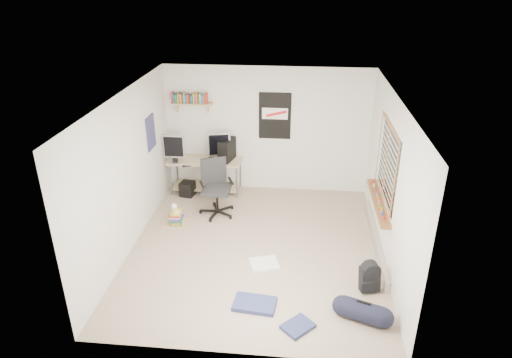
# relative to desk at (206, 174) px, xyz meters

# --- Properties ---
(floor) EXTENTS (4.00, 4.50, 0.01)m
(floor) POSITION_rel_desk_xyz_m (1.21, -2.00, -0.37)
(floor) COLOR gray
(floor) RESTS_ON ground
(ceiling) EXTENTS (4.00, 4.50, 0.01)m
(ceiling) POSITION_rel_desk_xyz_m (1.21, -2.00, 2.14)
(ceiling) COLOR white
(ceiling) RESTS_ON ground
(back_wall) EXTENTS (4.00, 0.01, 2.50)m
(back_wall) POSITION_rel_desk_xyz_m (1.21, 0.25, 0.89)
(back_wall) COLOR silver
(back_wall) RESTS_ON ground
(left_wall) EXTENTS (0.01, 4.50, 2.50)m
(left_wall) POSITION_rel_desk_xyz_m (-0.80, -2.00, 0.89)
(left_wall) COLOR silver
(left_wall) RESTS_ON ground
(right_wall) EXTENTS (0.01, 4.50, 2.50)m
(right_wall) POSITION_rel_desk_xyz_m (3.21, -2.00, 0.89)
(right_wall) COLOR silver
(right_wall) RESTS_ON ground
(desk) EXTENTS (1.58, 1.10, 0.66)m
(desk) POSITION_rel_desk_xyz_m (0.00, 0.00, 0.00)
(desk) COLOR tan
(desk) RESTS_ON floor
(monitor_left) EXTENTS (0.41, 0.11, 0.45)m
(monitor_left) POSITION_rel_desk_xyz_m (-0.54, -0.26, 0.52)
(monitor_left) COLOR #ACACB1
(monitor_left) RESTS_ON desk
(monitor_right) EXTENTS (0.43, 0.19, 0.46)m
(monitor_right) POSITION_rel_desk_xyz_m (0.31, -0.08, 0.53)
(monitor_right) COLOR #B2B1B7
(monitor_right) RESTS_ON desk
(pc_tower) EXTENTS (0.31, 0.48, 0.47)m
(pc_tower) POSITION_rel_desk_xyz_m (0.44, 0.00, 0.53)
(pc_tower) COLOR black
(pc_tower) RESTS_ON desk
(keyboard) EXTENTS (0.38, 0.25, 0.02)m
(keyboard) POSITION_rel_desk_xyz_m (-0.23, -0.26, 0.30)
(keyboard) COLOR black
(keyboard) RESTS_ON desk
(speaker_left) EXTENTS (0.09, 0.09, 0.17)m
(speaker_left) POSITION_rel_desk_xyz_m (-0.54, -0.23, 0.38)
(speaker_left) COLOR black
(speaker_left) RESTS_ON desk
(speaker_right) EXTENTS (0.10, 0.10, 0.18)m
(speaker_right) POSITION_rel_desk_xyz_m (0.16, -0.26, 0.38)
(speaker_right) COLOR black
(speaker_right) RESTS_ON desk
(office_chair) EXTENTS (0.88, 0.88, 1.04)m
(office_chair) POSITION_rel_desk_xyz_m (0.39, -0.94, 0.13)
(office_chair) COLOR black
(office_chair) RESTS_ON floor
(wall_shelf) EXTENTS (0.80, 0.22, 0.24)m
(wall_shelf) POSITION_rel_desk_xyz_m (-0.24, 0.14, 1.42)
(wall_shelf) COLOR tan
(wall_shelf) RESTS_ON back_wall
(poster_back_wall) EXTENTS (0.62, 0.03, 0.92)m
(poster_back_wall) POSITION_rel_desk_xyz_m (1.36, 0.23, 1.19)
(poster_back_wall) COLOR black
(poster_back_wall) RESTS_ON back_wall
(poster_left_wall) EXTENTS (0.02, 0.42, 0.60)m
(poster_left_wall) POSITION_rel_desk_xyz_m (-0.78, -0.80, 1.14)
(poster_left_wall) COLOR navy
(poster_left_wall) RESTS_ON left_wall
(window) EXTENTS (0.10, 1.50, 1.26)m
(window) POSITION_rel_desk_xyz_m (3.16, -1.70, 1.08)
(window) COLOR brown
(window) RESTS_ON right_wall
(baseboard_heater) EXTENTS (0.08, 2.50, 0.18)m
(baseboard_heater) POSITION_rel_desk_xyz_m (3.16, -1.70, -0.28)
(baseboard_heater) COLOR #B7B2A8
(baseboard_heater) RESTS_ON floor
(backpack) EXTENTS (0.31, 0.27, 0.36)m
(backpack) POSITION_rel_desk_xyz_m (2.90, -2.91, -0.16)
(backpack) COLOR black
(backpack) RESTS_ON floor
(duffel_bag) EXTENTS (0.35, 0.35, 0.54)m
(duffel_bag) POSITION_rel_desk_xyz_m (2.74, -3.53, -0.22)
(duffel_bag) COLOR black
(duffel_bag) RESTS_ON floor
(tshirt) EXTENTS (0.51, 0.47, 0.04)m
(tshirt) POSITION_rel_desk_xyz_m (1.38, -2.45, -0.34)
(tshirt) COLOR silver
(tshirt) RESTS_ON floor
(jeans_a) EXTENTS (0.60, 0.42, 0.06)m
(jeans_a) POSITION_rel_desk_xyz_m (1.33, -3.39, -0.33)
(jeans_a) COLOR navy
(jeans_a) RESTS_ON floor
(jeans_b) EXTENTS (0.47, 0.48, 0.05)m
(jeans_b) POSITION_rel_desk_xyz_m (1.92, -3.75, -0.34)
(jeans_b) COLOR navy
(jeans_b) RESTS_ON floor
(book_stack) EXTENTS (0.49, 0.42, 0.31)m
(book_stack) POSITION_rel_desk_xyz_m (-0.28, -1.37, -0.21)
(book_stack) COLOR brown
(book_stack) RESTS_ON floor
(desk_lamp) EXTENTS (0.12, 0.19, 0.18)m
(desk_lamp) POSITION_rel_desk_xyz_m (-0.26, -1.39, 0.02)
(desk_lamp) COLOR white
(desk_lamp) RESTS_ON book_stack
(subwoofer) EXTENTS (0.30, 0.30, 0.29)m
(subwoofer) POSITION_rel_desk_xyz_m (-0.34, -0.26, -0.22)
(subwoofer) COLOR black
(subwoofer) RESTS_ON floor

